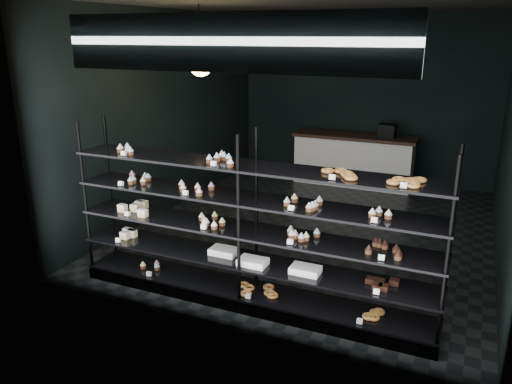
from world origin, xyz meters
TOP-DOWN VIEW (x-y plane):
  - room at (0.00, 0.00)m, footprint 5.01×6.01m
  - display_shelf at (-0.02, -2.45)m, footprint 4.00×0.50m
  - signage at (0.00, -2.93)m, footprint 3.30×0.05m
  - pendant_lamp at (-1.28, -1.11)m, footprint 0.31×0.31m
  - service_counter at (-0.02, 2.50)m, footprint 2.31×0.65m

SIDE VIEW (x-z plane):
  - service_counter at x=-0.02m, z-range -0.11..1.12m
  - display_shelf at x=-0.02m, z-range -0.33..1.58m
  - room at x=0.00m, z-range 0.00..3.20m
  - pendant_lamp at x=-1.28m, z-range 2.01..2.89m
  - signage at x=0.00m, z-range 2.50..3.00m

